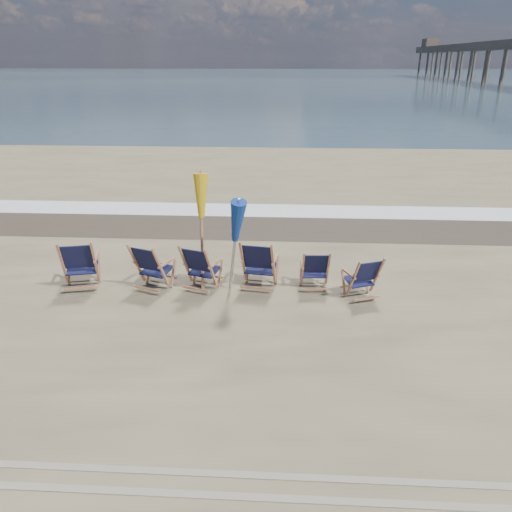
# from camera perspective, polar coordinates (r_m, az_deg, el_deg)

# --- Properties ---
(ocean) EXTENTS (400.00, 400.00, 0.00)m
(ocean) POSITION_cam_1_polar(r_m,az_deg,el_deg) (134.54, 3.27, 19.72)
(ocean) COLOR #384F5E
(ocean) RESTS_ON ground
(surf_foam) EXTENTS (200.00, 1.40, 0.01)m
(surf_foam) POSITION_cam_1_polar(r_m,az_deg,el_deg) (15.40, 1.31, 5.24)
(surf_foam) COLOR silver
(surf_foam) RESTS_ON ground
(wet_sand_strip) EXTENTS (200.00, 2.60, 0.00)m
(wet_sand_strip) POSITION_cam_1_polar(r_m,az_deg,el_deg) (13.97, 1.09, 3.51)
(wet_sand_strip) COLOR #42362A
(wet_sand_strip) RESTS_ON ground
(beach_chair_0) EXTENTS (0.87, 0.93, 1.10)m
(beach_chair_0) POSITION_cam_1_polar(r_m,az_deg,el_deg) (10.39, -17.89, -0.87)
(beach_chair_0) COLOR #121435
(beach_chair_0) RESTS_ON ground
(beach_chair_1) EXTENTS (0.88, 0.93, 1.03)m
(beach_chair_1) POSITION_cam_1_polar(r_m,az_deg,el_deg) (9.89, -10.84, -1.54)
(beach_chair_1) COLOR #121435
(beach_chair_1) RESTS_ON ground
(beach_chair_2) EXTENTS (0.85, 0.90, 1.01)m
(beach_chair_2) POSITION_cam_1_polar(r_m,az_deg,el_deg) (9.76, -5.21, -1.61)
(beach_chair_2) COLOR #121435
(beach_chair_2) RESTS_ON ground
(beach_chair_3) EXTENTS (0.81, 0.89, 1.09)m
(beach_chair_3) POSITION_cam_1_polar(r_m,az_deg,el_deg) (9.79, 1.97, -1.20)
(beach_chair_3) COLOR #121435
(beach_chair_3) RESTS_ON ground
(beach_chair_4) EXTENTS (0.60, 0.67, 0.89)m
(beach_chair_4) POSITION_cam_1_polar(r_m,az_deg,el_deg) (9.96, 8.22, -1.65)
(beach_chair_4) COLOR #121435
(beach_chair_4) RESTS_ON ground
(beach_chair_5) EXTENTS (0.78, 0.83, 0.91)m
(beach_chair_5) POSITION_cam_1_polar(r_m,az_deg,el_deg) (9.81, 13.69, -2.35)
(beach_chair_5) COLOR #121435
(beach_chair_5) RESTS_ON ground
(umbrella_yellow) EXTENTS (0.30, 0.30, 2.30)m
(umbrella_yellow) POSITION_cam_1_polar(r_m,az_deg,el_deg) (9.66, -6.37, 6.04)
(umbrella_yellow) COLOR #AF734E
(umbrella_yellow) RESTS_ON ground
(umbrella_blue) EXTENTS (0.30, 0.30, 2.04)m
(umbrella_blue) POSITION_cam_1_polar(r_m,az_deg,el_deg) (9.35, -2.62, 4.09)
(umbrella_blue) COLOR #A5A5AD
(umbrella_blue) RESTS_ON ground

